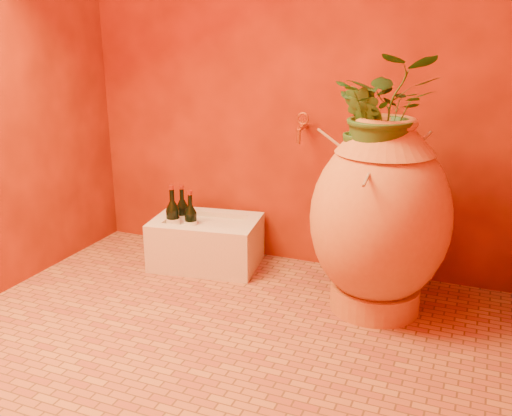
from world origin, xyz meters
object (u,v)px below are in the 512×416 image
at_px(wine_bottle_b, 191,223).
at_px(wine_bottle_a, 173,221).
at_px(wine_bottle_c, 183,217).
at_px(wall_tap, 302,126).
at_px(amphora, 380,218).
at_px(stone_basin, 206,243).

bearing_deg(wine_bottle_b, wine_bottle_a, -162.31).
bearing_deg(wine_bottle_b, wine_bottle_c, 141.21).
height_order(wine_bottle_c, wall_tap, wall_tap).
distance_m(amphora, wine_bottle_c, 1.22).
height_order(stone_basin, wine_bottle_a, wine_bottle_a).
bearing_deg(stone_basin, wall_tap, 20.52).
xyz_separation_m(stone_basin, wine_bottle_c, (-0.17, 0.04, 0.13)).
xyz_separation_m(amphora, stone_basin, (-1.01, 0.17, -0.34)).
height_order(wine_bottle_a, wine_bottle_c, wine_bottle_a).
bearing_deg(wall_tap, wine_bottle_c, -167.67).
bearing_deg(wine_bottle_b, stone_basin, 27.15).
xyz_separation_m(stone_basin, wine_bottle_b, (-0.08, -0.04, 0.13)).
distance_m(amphora, wine_bottle_a, 1.21).
bearing_deg(wine_bottle_a, amphora, -4.58).
distance_m(wine_bottle_b, wall_tap, 0.83).
bearing_deg(stone_basin, wine_bottle_c, 167.01).
bearing_deg(wine_bottle_c, wine_bottle_b, -38.79).
height_order(amphora, wine_bottle_a, amphora).
bearing_deg(amphora, stone_basin, 170.73).
bearing_deg(wall_tap, wine_bottle_a, -159.10).
distance_m(amphora, wall_tap, 0.71).
relative_size(stone_basin, wall_tap, 4.05).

